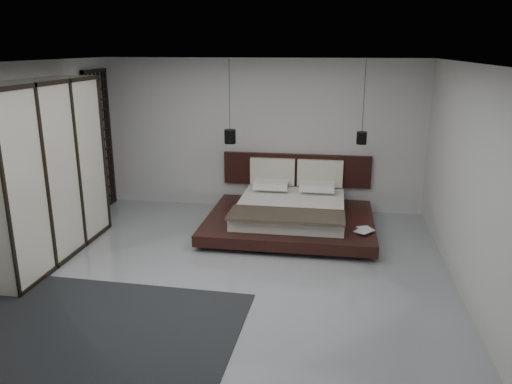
% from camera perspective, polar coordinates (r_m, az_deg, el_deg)
% --- Properties ---
extents(floor, '(6.00, 6.00, 0.00)m').
position_cam_1_polar(floor, '(6.95, -3.15, -9.22)').
color(floor, gray).
rests_on(floor, ground).
extents(ceiling, '(6.00, 6.00, 0.00)m').
position_cam_1_polar(ceiling, '(6.28, -3.55, 14.52)').
color(ceiling, white).
rests_on(ceiling, wall_back).
extents(wall_back, '(6.00, 0.00, 6.00)m').
position_cam_1_polar(wall_back, '(9.36, 0.60, 6.51)').
color(wall_back, '#B9B9B7').
rests_on(wall_back, floor).
extents(wall_front, '(6.00, 0.00, 6.00)m').
position_cam_1_polar(wall_front, '(3.76, -13.24, -9.20)').
color(wall_front, '#B9B9B7').
rests_on(wall_front, floor).
extents(wall_left, '(0.00, 6.00, 6.00)m').
position_cam_1_polar(wall_left, '(7.68, -25.79, 2.71)').
color(wall_left, '#B9B9B7').
rests_on(wall_left, floor).
extents(wall_right, '(0.00, 6.00, 6.00)m').
position_cam_1_polar(wall_right, '(6.54, 23.31, 0.85)').
color(wall_right, '#B9B9B7').
rests_on(wall_right, floor).
extents(lattice_screen, '(0.05, 0.90, 2.60)m').
position_cam_1_polar(lattice_screen, '(9.74, -17.42, 5.56)').
color(lattice_screen, black).
rests_on(lattice_screen, floor).
extents(bed, '(2.75, 2.38, 1.07)m').
position_cam_1_polar(bed, '(8.50, 4.00, -2.29)').
color(bed, black).
rests_on(bed, floor).
extents(book_lower, '(0.29, 0.32, 0.02)m').
position_cam_1_polar(book_lower, '(7.88, 11.78, -4.28)').
color(book_lower, '#99724C').
rests_on(book_lower, bed).
extents(book_upper, '(0.34, 0.35, 0.02)m').
position_cam_1_polar(book_upper, '(7.84, 11.66, -4.19)').
color(book_upper, '#99724C').
rests_on(book_upper, book_lower).
extents(pendant_left, '(0.20, 0.20, 1.45)m').
position_cam_1_polar(pendant_left, '(8.79, -2.99, 6.37)').
color(pendant_left, black).
rests_on(pendant_left, ceiling).
extents(pendant_right, '(0.17, 0.17, 1.39)m').
position_cam_1_polar(pendant_right, '(8.60, 11.98, 6.11)').
color(pendant_right, black).
rests_on(pendant_right, ceiling).
extents(wardrobe, '(0.61, 2.61, 2.56)m').
position_cam_1_polar(wardrobe, '(7.68, -23.11, 2.09)').
color(wardrobe, beige).
rests_on(wardrobe, floor).
extents(rug, '(3.32, 2.42, 0.01)m').
position_cam_1_polar(rug, '(5.92, -18.66, -14.93)').
color(rug, black).
rests_on(rug, floor).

